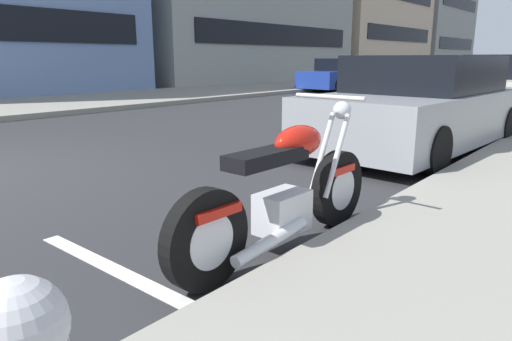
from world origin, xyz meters
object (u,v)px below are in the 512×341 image
at_px(parked_motorcycle, 285,195).
at_px(parked_car_near_corner, 511,88).
at_px(parked_car_far_down_curb, 421,106).
at_px(car_opposite_curb, 342,76).

xyz_separation_m(parked_motorcycle, parked_car_near_corner, (10.29, 0.67, 0.26)).
xyz_separation_m(parked_car_far_down_curb, parked_car_near_corner, (5.81, -0.05, 0.01)).
bearing_deg(car_opposite_curb, parked_car_far_down_curb, 38.47).
bearing_deg(parked_motorcycle, parked_car_far_down_curb, 10.42).
distance_m(parked_motorcycle, parked_car_near_corner, 10.32).
distance_m(parked_car_far_down_curb, car_opposite_curb, 13.57).
height_order(parked_motorcycle, parked_car_near_corner, parked_car_near_corner).
height_order(parked_car_far_down_curb, car_opposite_curb, parked_car_far_down_curb).
bearing_deg(parked_motorcycle, car_opposite_curb, 29.64).
relative_size(parked_car_far_down_curb, car_opposite_curb, 1.03).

